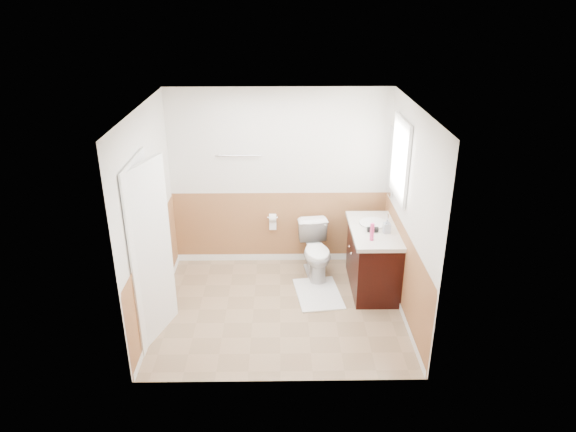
{
  "coord_description": "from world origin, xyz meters",
  "views": [
    {
      "loc": [
        0.02,
        -5.51,
        3.66
      ],
      "look_at": [
        0.1,
        0.25,
        1.15
      ],
      "focal_mm": 32.75,
      "sensor_mm": 36.0,
      "label": 1
    }
  ],
  "objects_px": {
    "vanity_cabinet": "(373,260)",
    "lotion_bottle": "(372,232)",
    "soap_dispenser": "(387,226)",
    "toilet": "(316,251)",
    "bath_mat": "(318,294)"
  },
  "relations": [
    {
      "from": "toilet",
      "to": "bath_mat",
      "type": "distance_m",
      "value": 0.63
    },
    {
      "from": "toilet",
      "to": "bath_mat",
      "type": "bearing_deg",
      "value": -97.52
    },
    {
      "from": "vanity_cabinet",
      "to": "lotion_bottle",
      "type": "xyz_separation_m",
      "value": [
        -0.1,
        -0.33,
        0.56
      ]
    },
    {
      "from": "toilet",
      "to": "soap_dispenser",
      "type": "height_order",
      "value": "soap_dispenser"
    },
    {
      "from": "toilet",
      "to": "bath_mat",
      "type": "relative_size",
      "value": 0.92
    },
    {
      "from": "lotion_bottle",
      "to": "soap_dispenser",
      "type": "xyz_separation_m",
      "value": [
        0.22,
        0.21,
        -0.01
      ]
    },
    {
      "from": "soap_dispenser",
      "to": "toilet",
      "type": "bearing_deg",
      "value": 152.16
    },
    {
      "from": "vanity_cabinet",
      "to": "lotion_bottle",
      "type": "relative_size",
      "value": 5.0
    },
    {
      "from": "lotion_bottle",
      "to": "toilet",
      "type": "bearing_deg",
      "value": 133.56
    },
    {
      "from": "lotion_bottle",
      "to": "soap_dispenser",
      "type": "bearing_deg",
      "value": 43.35
    },
    {
      "from": "bath_mat",
      "to": "soap_dispenser",
      "type": "height_order",
      "value": "soap_dispenser"
    },
    {
      "from": "lotion_bottle",
      "to": "vanity_cabinet",
      "type": "bearing_deg",
      "value": 72.97
    },
    {
      "from": "toilet",
      "to": "lotion_bottle",
      "type": "distance_m",
      "value": 1.08
    },
    {
      "from": "bath_mat",
      "to": "soap_dispenser",
      "type": "relative_size",
      "value": 4.2
    },
    {
      "from": "toilet",
      "to": "lotion_bottle",
      "type": "relative_size",
      "value": 3.34
    }
  ]
}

